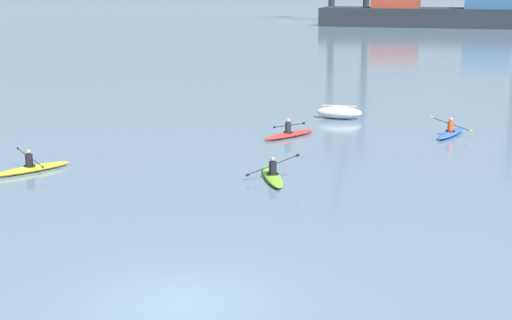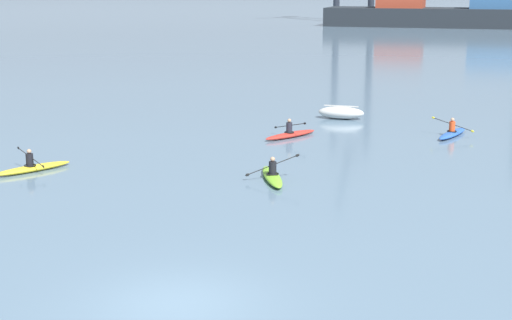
# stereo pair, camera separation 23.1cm
# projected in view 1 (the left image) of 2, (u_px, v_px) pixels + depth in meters

# --- Properties ---
(ground_plane) EXTENTS (800.00, 800.00, 0.00)m
(ground_plane) POSITION_uv_depth(u_px,v_px,m) (181.00, 304.00, 18.60)
(ground_plane) COLOR slate
(container_barge) EXTENTS (55.60, 9.94, 7.16)m
(container_barge) POSITION_uv_depth(u_px,v_px,m) (488.00, 13.00, 127.71)
(container_barge) COLOR #1E2328
(container_barge) RESTS_ON ground
(capsized_dinghy) EXTENTS (2.60, 1.10, 0.76)m
(capsized_dinghy) POSITION_uv_depth(u_px,v_px,m) (339.00, 113.00, 43.48)
(capsized_dinghy) COLOR beige
(capsized_dinghy) RESTS_ON ground
(kayak_yellow) EXTENTS (2.22, 3.24, 0.95)m
(kayak_yellow) POSITION_uv_depth(u_px,v_px,m) (32.00, 168.00, 31.40)
(kayak_yellow) COLOR yellow
(kayak_yellow) RESTS_ON ground
(kayak_blue) EXTENTS (2.16, 3.43, 0.95)m
(kayak_blue) POSITION_uv_depth(u_px,v_px,m) (451.00, 133.00, 38.68)
(kayak_blue) COLOR #2856B2
(kayak_blue) RESTS_ON ground
(kayak_red) EXTENTS (2.26, 3.23, 0.95)m
(kayak_red) POSITION_uv_depth(u_px,v_px,m) (289.00, 134.00, 38.34)
(kayak_red) COLOR red
(kayak_red) RESTS_ON ground
(kayak_lime) EXTENTS (2.01, 3.35, 1.05)m
(kayak_lime) POSITION_uv_depth(u_px,v_px,m) (272.00, 176.00, 30.13)
(kayak_lime) COLOR #7ABC2D
(kayak_lime) RESTS_ON ground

